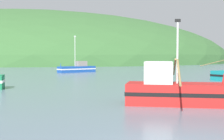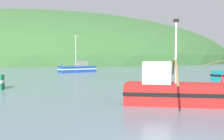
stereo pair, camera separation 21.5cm
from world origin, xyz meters
TOP-DOWN VIEW (x-y plane):
  - hill_far_left at (-75.78, 147.63)m, footprint 213.84×171.07m
  - fishing_boat_blue at (-16.06, 46.66)m, footprint 6.45×6.66m
  - fishing_boat_red at (0.49, 10.62)m, footprint 6.24×9.14m

SIDE VIEW (x-z plane):
  - hill_far_left at x=-75.78m, z-range -25.56..25.56m
  - fishing_boat_blue at x=-16.06m, z-range -2.70..4.13m
  - fishing_boat_red at x=0.49m, z-range -1.75..3.60m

